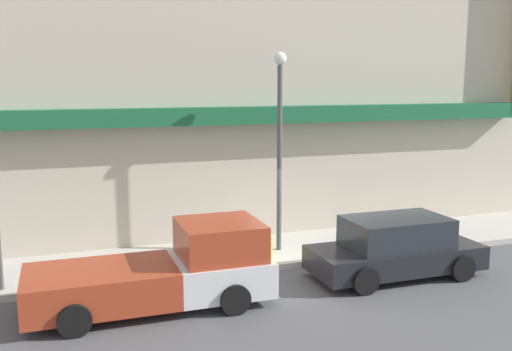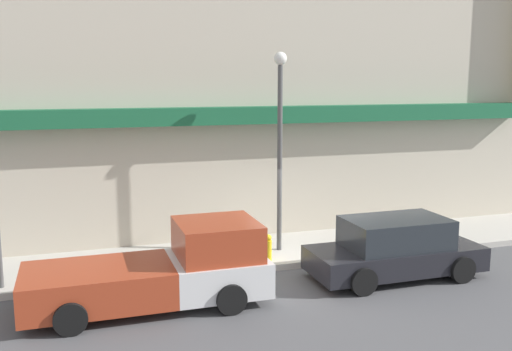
{
  "view_description": "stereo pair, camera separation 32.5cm",
  "coord_description": "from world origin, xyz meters",
  "px_view_note": "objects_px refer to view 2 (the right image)",
  "views": [
    {
      "loc": [
        -5.94,
        -13.34,
        4.94
      ],
      "look_at": [
        -0.87,
        1.16,
        2.37
      ],
      "focal_mm": 40.0,
      "sensor_mm": 36.0,
      "label": 1
    },
    {
      "loc": [
        -5.63,
        -13.45,
        4.94
      ],
      "look_at": [
        -0.87,
        1.16,
        2.37
      ],
      "focal_mm": 40.0,
      "sensor_mm": 36.0,
      "label": 2
    }
  ],
  "objects_px": {
    "pickup_truck": "(164,271)",
    "fire_hydrant": "(268,247)",
    "street_lamp": "(280,129)",
    "parked_car": "(395,249)"
  },
  "relations": [
    {
      "from": "pickup_truck",
      "to": "fire_hydrant",
      "type": "relative_size",
      "value": 7.39
    },
    {
      "from": "pickup_truck",
      "to": "street_lamp",
      "type": "distance_m",
      "value": 5.33
    },
    {
      "from": "parked_car",
      "to": "street_lamp",
      "type": "xyz_separation_m",
      "value": [
        -2.16,
        2.6,
        2.89
      ]
    },
    {
      "from": "pickup_truck",
      "to": "street_lamp",
      "type": "xyz_separation_m",
      "value": [
        3.67,
        2.6,
        2.85
      ]
    },
    {
      "from": "pickup_truck",
      "to": "fire_hydrant",
      "type": "xyz_separation_m",
      "value": [
        3.05,
        1.77,
        -0.26
      ]
    },
    {
      "from": "pickup_truck",
      "to": "fire_hydrant",
      "type": "height_order",
      "value": "pickup_truck"
    },
    {
      "from": "fire_hydrant",
      "to": "street_lamp",
      "type": "relative_size",
      "value": 0.13
    },
    {
      "from": "fire_hydrant",
      "to": "pickup_truck",
      "type": "bearing_deg",
      "value": -149.87
    },
    {
      "from": "pickup_truck",
      "to": "parked_car",
      "type": "xyz_separation_m",
      "value": [
        5.83,
        0.0,
        -0.05
      ]
    },
    {
      "from": "fire_hydrant",
      "to": "street_lamp",
      "type": "bearing_deg",
      "value": 53.18
    }
  ]
}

